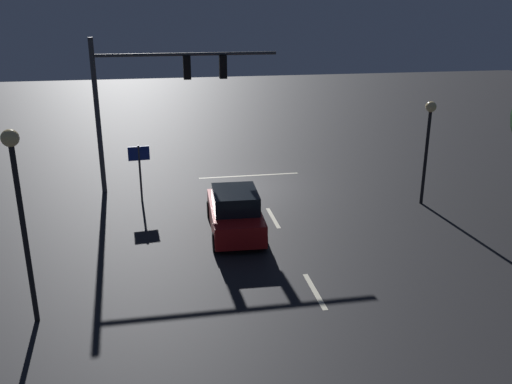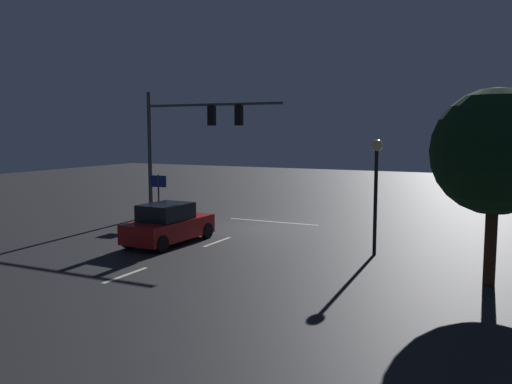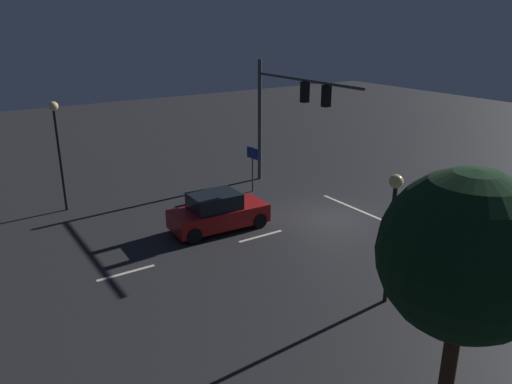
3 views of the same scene
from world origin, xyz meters
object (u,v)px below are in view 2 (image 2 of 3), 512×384
Objects in this scene: tree_left_near at (495,152)px; traffic_signal_assembly at (189,131)px; car_approaching at (168,225)px; route_sign at (158,188)px; street_lamp_left_kerb at (376,173)px.

traffic_signal_assembly is at bearing -23.41° from tree_left_near.
route_sign reaches higher than car_approaching.
tree_left_near is at bearing 156.59° from traffic_signal_assembly.
car_approaching is at bearing -3.88° from tree_left_near.
car_approaching is 1.01× the size of street_lamp_left_kerb.
street_lamp_left_kerb is 1.76× the size of route_sign.
traffic_signal_assembly is 7.42m from car_approaching.
street_lamp_left_kerb is 12.15m from route_sign.
tree_left_near is at bearing 176.12° from car_approaching.
route_sign is at bearing 62.21° from traffic_signal_assembly.
tree_left_near is at bearing 149.00° from street_lamp_left_kerb.
traffic_signal_assembly is at bearing -117.79° from route_sign.
tree_left_near reaches higher than route_sign.
traffic_signal_assembly is 16.53m from tree_left_near.
street_lamp_left_kerb is (-8.33, -1.66, 2.34)m from car_approaching.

